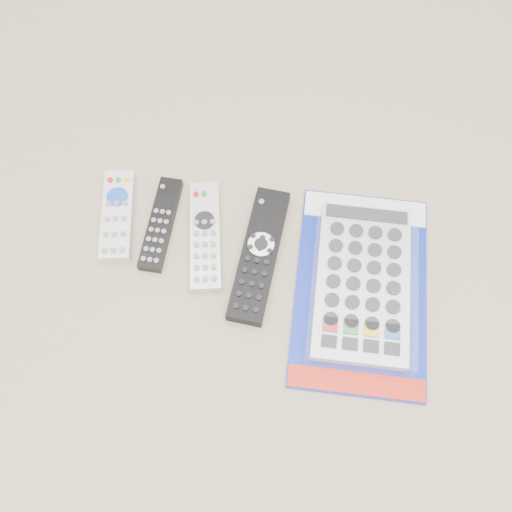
# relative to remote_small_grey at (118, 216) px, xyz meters

# --- Properties ---
(remote_small_grey) EXTENTS (0.08, 0.17, 0.02)m
(remote_small_grey) POSITION_rel_remote_small_grey_xyz_m (0.00, 0.00, 0.00)
(remote_small_grey) COLOR silver
(remote_small_grey) RESTS_ON ground
(remote_slim_black) EXTENTS (0.04, 0.17, 0.02)m
(remote_slim_black) POSITION_rel_remote_small_grey_xyz_m (0.07, -0.00, -0.00)
(remote_slim_black) COLOR black
(remote_slim_black) RESTS_ON ground
(remote_silver_dvd) EXTENTS (0.08, 0.19, 0.02)m
(remote_silver_dvd) POSITION_rel_remote_small_grey_xyz_m (0.15, -0.01, -0.00)
(remote_silver_dvd) COLOR #BBBABF
(remote_silver_dvd) RESTS_ON ground
(remote_large_black) EXTENTS (0.07, 0.23, 0.03)m
(remote_large_black) POSITION_rel_remote_small_grey_xyz_m (0.24, -0.03, 0.00)
(remote_large_black) COLOR black
(remote_large_black) RESTS_ON ground
(jumbo_remote_packaged) EXTENTS (0.21, 0.34, 0.04)m
(jumbo_remote_packaged) POSITION_rel_remote_small_grey_xyz_m (0.40, -0.06, 0.01)
(jumbo_remote_packaged) COLOR #0E229E
(jumbo_remote_packaged) RESTS_ON ground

